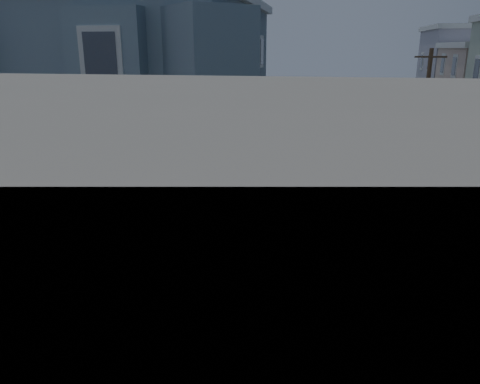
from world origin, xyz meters
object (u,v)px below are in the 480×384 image
(utility_pole, at_px, (425,110))
(parked_car_d, at_px, (366,145))
(pedestrian_b, at_px, (446,177))
(parked_car_a, at_px, (402,246))
(street_tree_far, at_px, (400,101))
(parked_car_b, at_px, (400,211))
(fire_hydrant, at_px, (461,202))
(street_tree_near, at_px, (413,111))
(pedestrian_a, at_px, (445,175))
(parked_car_c, at_px, (392,173))
(traffic_signal, at_px, (157,211))

(utility_pole, height_order, parked_car_d, utility_pole)
(pedestrian_b, distance_m, parked_car_a, 12.75)
(street_tree_far, bearing_deg, parked_car_b, -96.79)
(street_tree_far, relative_size, fire_hydrant, 6.84)
(utility_pole, distance_m, parked_car_d, 8.80)
(street_tree_near, bearing_deg, pedestrian_a, -85.46)
(parked_car_d, height_order, fire_hydrant, parked_car_d)
(parked_car_d, distance_m, fire_hydrant, 16.23)
(pedestrian_a, bearing_deg, parked_car_b, 78.89)
(pedestrian_a, bearing_deg, parked_car_c, -0.27)
(utility_pole, distance_m, pedestrian_a, 5.66)
(street_tree_far, relative_size, parked_car_a, 1.24)
(utility_pole, height_order, pedestrian_a, utility_pole)
(parked_car_b, height_order, parked_car_d, parked_car_d)
(street_tree_far, distance_m, parked_car_d, 8.53)
(traffic_signal, bearing_deg, utility_pole, 70.10)
(utility_pole, height_order, fire_hydrant, utility_pole)
(pedestrian_a, distance_m, fire_hydrant, 4.56)
(parked_car_a, height_order, fire_hydrant, parked_car_a)
(street_tree_near, height_order, traffic_signal, street_tree_near)
(parked_car_d, bearing_deg, street_tree_far, 66.13)
(parked_car_b, xyz_separation_m, fire_hydrant, (3.79, 2.51, -0.08))
(pedestrian_a, height_order, fire_hydrant, pedestrian_a)
(fire_hydrant, bearing_deg, parked_car_d, 105.73)
(pedestrian_b, height_order, parked_car_d, pedestrian_b)
(utility_pole, xyz_separation_m, pedestrian_b, (1.00, -4.37, -3.86))
(parked_car_b, bearing_deg, street_tree_far, 83.16)
(parked_car_b, bearing_deg, pedestrian_a, 61.69)
(traffic_signal, bearing_deg, street_tree_far, 80.46)
(utility_pole, relative_size, parked_car_d, 1.86)
(utility_pole, height_order, traffic_signal, utility_pole)
(street_tree_near, distance_m, fire_hydrant, 15.03)
(traffic_signal, bearing_deg, parked_car_c, 71.26)
(pedestrian_b, distance_m, traffic_signal, 22.33)
(utility_pole, relative_size, street_tree_near, 1.70)
(parked_car_a, bearing_deg, traffic_signal, -155.85)
(utility_pole, relative_size, pedestrian_a, 5.22)
(utility_pole, bearing_deg, fire_hydrant, -83.39)
(pedestrian_b, height_order, parked_car_a, pedestrian_b)
(street_tree_far, height_order, parked_car_a, street_tree_far)
(traffic_signal, xyz_separation_m, fire_hydrant, (13.65, 13.21, -3.14))
(utility_pole, relative_size, street_tree_far, 1.70)
(parked_car_d, distance_m, traffic_signal, 30.43)
(pedestrian_b, height_order, parked_car_c, pedestrian_b)
(traffic_signal, bearing_deg, parked_car_a, 40.90)
(utility_pole, height_order, parked_car_b, utility_pole)
(parked_car_b, bearing_deg, parked_car_d, 91.87)
(pedestrian_b, relative_size, parked_car_a, 0.37)
(street_tree_far, distance_m, traffic_signal, 38.07)
(street_tree_near, relative_size, parked_car_a, 1.24)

